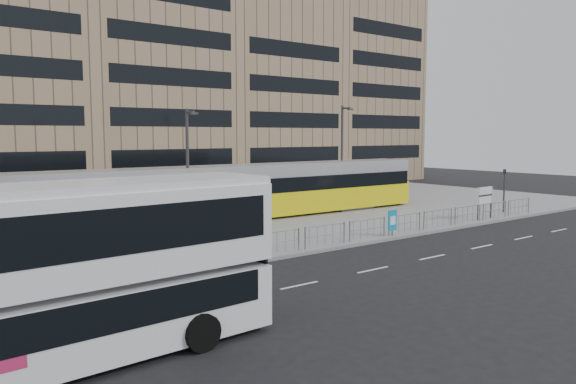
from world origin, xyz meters
TOP-DOWN VIEW (x-y plane):
  - ground at (0.00, 0.00)m, footprint 120.00×120.00m
  - plaza at (0.00, 12.00)m, footprint 64.00×24.00m
  - kerb at (0.00, 0.05)m, footprint 64.00×0.25m
  - building_row at (1.55, 34.27)m, footprint 70.40×18.40m
  - pedestrian_barrier at (2.00, 0.50)m, footprint 32.07×0.07m
  - road_markings at (1.00, -4.00)m, footprint 62.00×0.12m
  - double_decker_bus at (-15.48, -6.32)m, footprint 11.43×3.30m
  - tram at (0.33, 10.46)m, footprint 30.48×3.37m
  - station_sign at (13.61, 0.80)m, footprint 1.85×0.18m
  - ad_panel at (4.16, 0.40)m, footprint 0.76×0.13m
  - pedestrian at (-3.40, 3.68)m, footprint 0.60×0.72m
  - traffic_light_west at (-3.73, 1.40)m, footprint 0.22×0.24m
  - traffic_light_east at (17.63, 1.85)m, footprint 0.20×0.23m
  - lamp_post_west at (-3.61, 9.29)m, footprint 0.45×1.04m
  - lamp_post_east at (10.45, 11.08)m, footprint 0.45×1.04m

SIDE VIEW (x-z plane):
  - ground at x=0.00m, z-range 0.00..0.00m
  - road_markings at x=1.00m, z-range 0.00..0.01m
  - kerb at x=0.00m, z-range -0.01..0.16m
  - plaza at x=0.00m, z-range 0.00..0.15m
  - ad_panel at x=4.16m, z-range 0.27..1.68m
  - pedestrian_barrier at x=2.00m, z-range 0.43..1.53m
  - pedestrian at x=-3.40m, z-range 0.15..1.85m
  - station_sign at x=13.61m, z-range 0.56..2.68m
  - tram at x=0.33m, z-range 0.16..3.74m
  - traffic_light_west at x=-3.73m, z-range 0.57..3.67m
  - traffic_light_east at x=17.63m, z-range 0.57..3.67m
  - double_decker_bus at x=-15.48m, z-range 0.18..4.71m
  - lamp_post_west at x=-3.61m, z-range 0.51..7.56m
  - lamp_post_east at x=10.45m, z-range 0.52..8.24m
  - building_row at x=1.55m, z-range -2.69..28.51m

